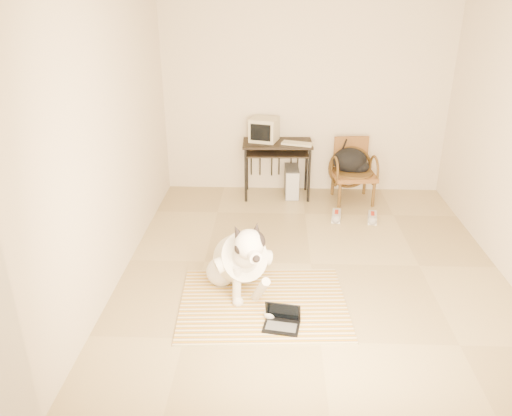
# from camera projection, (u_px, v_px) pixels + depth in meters

# --- Properties ---
(floor) EXTENTS (4.50, 4.50, 0.00)m
(floor) POSITION_uv_depth(u_px,v_px,m) (311.00, 264.00, 5.45)
(floor) COLOR tan
(floor) RESTS_ON ground
(wall_back) EXTENTS (4.50, 0.00, 4.50)m
(wall_back) POSITION_uv_depth(u_px,v_px,m) (305.00, 98.00, 6.96)
(wall_back) COLOR beige
(wall_back) RESTS_ON floor
(wall_front) EXTENTS (4.50, 0.00, 4.50)m
(wall_front) POSITION_uv_depth(u_px,v_px,m) (346.00, 258.00, 2.85)
(wall_front) COLOR beige
(wall_front) RESTS_ON floor
(wall_left) EXTENTS (0.00, 4.50, 4.50)m
(wall_left) POSITION_uv_depth(u_px,v_px,m) (116.00, 142.00, 4.98)
(wall_left) COLOR beige
(wall_left) RESTS_ON floor
(rug) EXTENTS (1.64, 1.29, 0.02)m
(rug) POSITION_uv_depth(u_px,v_px,m) (263.00, 303.00, 4.75)
(rug) COLOR #B2791D
(rug) RESTS_ON floor
(dog) EXTENTS (0.70, 1.08, 0.88)m
(dog) POSITION_uv_depth(u_px,v_px,m) (240.00, 260.00, 4.82)
(dog) COLOR silver
(dog) RESTS_ON rug
(laptop) EXTENTS (0.35, 0.28, 0.22)m
(laptop) POSITION_uv_depth(u_px,v_px,m) (282.00, 320.00, 4.40)
(laptop) COLOR black
(laptop) RESTS_ON rug
(computer_desk) EXTENTS (0.97, 0.56, 0.80)m
(computer_desk) POSITION_uv_depth(u_px,v_px,m) (277.00, 150.00, 6.96)
(computer_desk) COLOR black
(computer_desk) RESTS_ON floor
(crt_monitor) EXTENTS (0.44, 0.42, 0.32)m
(crt_monitor) POSITION_uv_depth(u_px,v_px,m) (264.00, 130.00, 6.93)
(crt_monitor) COLOR #B6AB8E
(crt_monitor) RESTS_ON computer_desk
(desk_keyboard) EXTENTS (0.45, 0.28, 0.03)m
(desk_keyboard) POSITION_uv_depth(u_px,v_px,m) (297.00, 144.00, 6.81)
(desk_keyboard) COLOR #B6AB8E
(desk_keyboard) RESTS_ON computer_desk
(pc_tower) EXTENTS (0.20, 0.46, 0.42)m
(pc_tower) POSITION_uv_depth(u_px,v_px,m) (292.00, 182.00, 7.17)
(pc_tower) COLOR #494A4C
(pc_tower) RESTS_ON floor
(rattan_chair) EXTENTS (0.62, 0.60, 0.86)m
(rattan_chair) POSITION_uv_depth(u_px,v_px,m) (353.00, 170.00, 6.95)
(rattan_chair) COLOR brown
(rattan_chair) RESTS_ON floor
(backpack) EXTENTS (0.50, 0.39, 0.35)m
(backpack) POSITION_uv_depth(u_px,v_px,m) (351.00, 161.00, 6.92)
(backpack) COLOR black
(backpack) RESTS_ON rattan_chair
(sneaker_left) EXTENTS (0.15, 0.29, 0.10)m
(sneaker_left) POSITION_uv_depth(u_px,v_px,m) (336.00, 216.00, 6.48)
(sneaker_left) COLOR white
(sneaker_left) RESTS_ON floor
(sneaker_right) EXTENTS (0.15, 0.29, 0.10)m
(sneaker_right) POSITION_uv_depth(u_px,v_px,m) (372.00, 218.00, 6.44)
(sneaker_right) COLOR white
(sneaker_right) RESTS_ON floor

